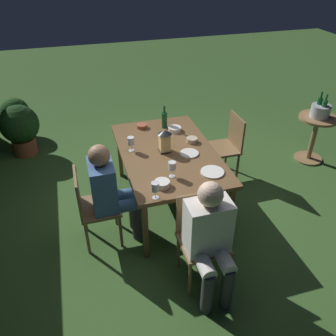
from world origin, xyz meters
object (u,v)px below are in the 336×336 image
dining_table (168,155)px  wine_glass_a (155,188)px  wine_glass_b (131,141)px  potted_plant_corner (15,114)px  chair_side_right_a (92,204)px  plate_a (212,172)px  person_in_cream (210,237)px  bowl_dip (162,183)px  bowl_bread (142,126)px  wine_glass_c (172,167)px  plate_b (189,153)px  bowl_olives (175,129)px  chair_side_left_b (227,144)px  green_bottle_on_table (164,120)px  bowl_salad (192,140)px  chair_head_near (201,234)px  ice_bucket (321,110)px  person_in_blue (110,189)px  side_table (315,132)px  lantern_centerpiece (165,140)px  potted_plant_by_hedge (20,127)px

dining_table → wine_glass_a: 0.85m
wine_glass_b → potted_plant_corner: size_ratio=0.26×
chair_side_right_a → plate_a: chair_side_right_a is taller
person_in_cream → chair_side_right_a: person_in_cream is taller
wine_glass_a → bowl_dip: (0.16, -0.11, -0.09)m
person_in_cream → bowl_bread: person_in_cream is taller
wine_glass_a → wine_glass_c: (0.28, -0.24, 0.00)m
plate_b → wine_glass_a: bearing=139.4°
dining_table → bowl_olives: bearing=-25.8°
chair_side_left_b → plate_a: bearing=146.5°
person_in_cream → green_bottle_on_table: person_in_cream is taller
green_bottle_on_table → chair_side_left_b: bearing=-104.6°
chair_side_left_b → plate_b: chair_side_left_b is taller
dining_table → bowl_salad: bowl_salad is taller
potted_plant_corner → person_in_cream: bearing=-153.0°
wine_glass_c → plate_a: (-0.05, -0.41, -0.11)m
dining_table → person_in_cream: bearing=180.0°
chair_head_near → ice_bucket: 2.73m
chair_side_right_a → plate_a: bearing=-97.3°
plate_a → potted_plant_corner: plate_a is taller
green_bottle_on_table → plate_b: green_bottle_on_table is taller
person_in_blue → plate_a: bearing=-98.6°
bowl_dip → side_table: 2.73m
dining_table → green_bottle_on_table: size_ratio=5.68×
lantern_centerpiece → ice_bucket: size_ratio=0.77×
wine_glass_a → potted_plant_by_hedge: size_ratio=0.22×
wine_glass_a → side_table: wine_glass_a is taller
wine_glass_c → bowl_bread: wine_glass_c is taller
bowl_olives → bowl_dip: bearing=156.8°
potted_plant_by_hedge → chair_head_near: bearing=-148.4°
chair_side_right_a → potted_plant_corner: size_ratio=1.35×
ice_bucket → lantern_centerpiece: bearing=99.6°
bowl_olives → person_in_cream: bearing=172.8°
plate_a → chair_head_near: bearing=149.9°
plate_a → bowl_olives: bearing=5.7°
chair_side_left_b → potted_plant_corner: size_ratio=1.35×
person_in_cream → wine_glass_b: size_ratio=6.80×
lantern_centerpiece → chair_side_right_a: bearing=113.8°
wine_glass_a → wine_glass_c: same height
chair_side_left_b → green_bottle_on_table: green_bottle_on_table is taller
chair_head_near → bowl_dip: bearing=26.6°
wine_glass_b → bowl_salad: wine_glass_b is taller
bowl_salad → side_table: bearing=-82.0°
chair_side_left_b → wine_glass_c: 1.37m
wine_glass_b → wine_glass_c: same height
plate_b → person_in_cream: bearing=169.6°
plate_b → bowl_salad: (0.25, -0.12, 0.02)m
bowl_dip → bowl_salad: bearing=-37.4°
wine_glass_b → potted_plant_corner: wine_glass_b is taller
green_bottle_on_table → side_table: 2.20m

